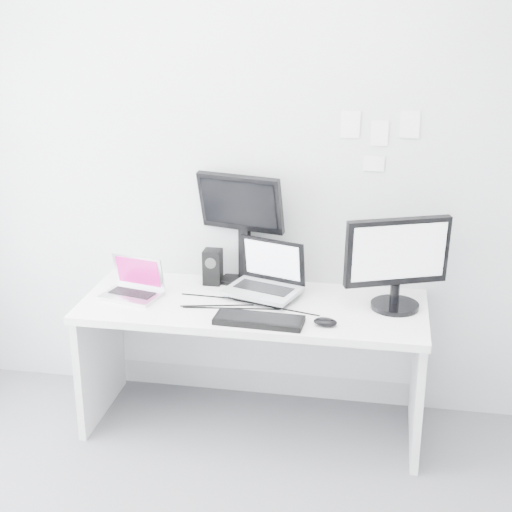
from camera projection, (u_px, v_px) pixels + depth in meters
name	position (u px, v px, depth m)	size (l,w,h in m)	color
back_wall	(264.00, 172.00, 4.06)	(3.60, 3.60, 0.00)	silver
desk	(253.00, 365.00, 4.06)	(1.80, 0.70, 0.73)	white
macbook	(130.00, 278.00, 3.98)	(0.30, 0.22, 0.22)	#BBBABF
speaker	(213.00, 267.00, 4.18)	(0.10, 0.10, 0.20)	black
dell_laptop	(262.00, 271.00, 3.96)	(0.37, 0.29, 0.31)	#9EA1A5
rear_monitor	(242.00, 227.00, 4.11)	(0.47, 0.17, 0.64)	black
samsung_monitor	(398.00, 263.00, 3.80)	(0.54, 0.25, 0.50)	black
keyboard	(259.00, 320.00, 3.70)	(0.44, 0.16, 0.03)	black
mouse	(325.00, 322.00, 3.67)	(0.12, 0.07, 0.04)	black
wall_note_0	(350.00, 124.00, 3.89)	(0.10, 0.00, 0.14)	white
wall_note_1	(379.00, 133.00, 3.88)	(0.09, 0.00, 0.13)	white
wall_note_2	(410.00, 124.00, 3.84)	(0.10, 0.00, 0.14)	white
wall_note_3	(374.00, 164.00, 3.93)	(0.11, 0.00, 0.08)	white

